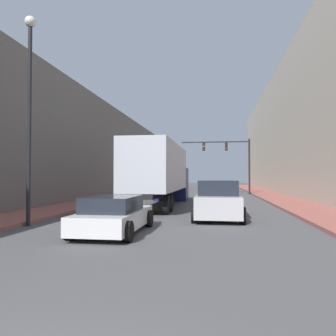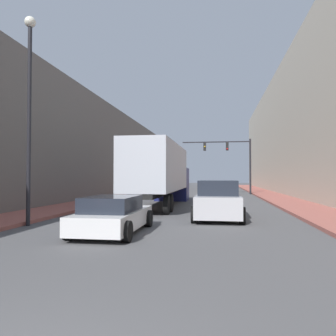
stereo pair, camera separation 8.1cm
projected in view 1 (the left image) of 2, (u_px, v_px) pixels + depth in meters
sidewalk_right at (272, 196)px, 30.80m from camera, size 2.90×80.00×0.15m
sidewalk_left at (127, 195)px, 32.89m from camera, size 2.90×80.00×0.15m
building_right at (321, 123)px, 30.33m from camera, size 6.00×80.00×13.92m
building_left at (85, 151)px, 33.66m from camera, size 6.00×80.00×9.08m
semi_truck at (161, 172)px, 21.70m from camera, size 2.58×12.42×3.94m
sedan_car at (114, 215)px, 11.31m from camera, size 2.05×4.34×1.27m
suv_car at (218, 200)px, 15.24m from camera, size 2.20×4.87×1.77m
traffic_signal_gantry at (232, 155)px, 36.33m from camera, size 7.58×0.35×6.11m
street_lamp at (30, 94)px, 13.01m from camera, size 0.44×0.44×8.37m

